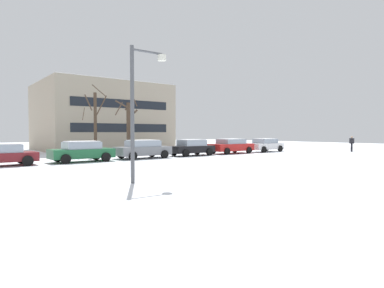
{
  "coord_description": "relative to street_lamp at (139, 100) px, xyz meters",
  "views": [
    {
      "loc": [
        -3.59,
        -14.54,
        2.06
      ],
      "look_at": [
        11.36,
        4.99,
        1.18
      ],
      "focal_mm": 30.55,
      "sensor_mm": 36.0,
      "label": 1
    }
  ],
  "objects": [
    {
      "name": "tree_far_left",
      "position": [
        6.42,
        13.85,
        -0.81
      ],
      "size": [
        2.09,
        2.54,
        5.45
      ],
      "color": "#423326",
      "rests_on": "ground"
    },
    {
      "name": "street_lamp",
      "position": [
        0.0,
        0.0,
        0.0
      ],
      "size": [
        1.67,
        0.36,
        5.53
      ],
      "color": "#4C4F54",
      "rests_on": "ground"
    },
    {
      "name": "parked_car_green",
      "position": [
        1.32,
        10.81,
        -2.64
      ],
      "size": [
        4.26,
        2.07,
        1.46
      ],
      "color": "#1E6038",
      "rests_on": "ground"
    },
    {
      "name": "tree_far_right",
      "position": [
        3.85,
        14.88,
        -0.44
      ],
      "size": [
        2.17,
        2.05,
        5.96
      ],
      "color": "#423326",
      "rests_on": "ground"
    },
    {
      "name": "parked_car_red",
      "position": [
        15.95,
        11.0,
        -2.64
      ],
      "size": [
        4.6,
        2.18,
        1.44
      ],
      "color": "red",
      "rests_on": "ground"
    },
    {
      "name": "parked_car_gray",
      "position": [
        6.2,
        10.92,
        -2.64
      ],
      "size": [
        4.33,
        2.19,
        1.47
      ],
      "color": "slate",
      "rests_on": "ground"
    },
    {
      "name": "parked_car_white",
      "position": [
        20.83,
        10.85,
        -2.66
      ],
      "size": [
        4.16,
        2.1,
        1.41
      ],
      "color": "white",
      "rests_on": "ground"
    },
    {
      "name": "road_surface",
      "position": [
        -2.79,
        5.78,
        -3.38
      ],
      "size": [
        80.0,
        8.27,
        0.0
      ],
      "color": "silver",
      "rests_on": "ground"
    },
    {
      "name": "building_far_right",
      "position": [
        8.71,
        25.7,
        0.45
      ],
      "size": [
        13.54,
        11.78,
        7.68
      ],
      "color": "#9E937F",
      "rests_on": "ground"
    },
    {
      "name": "parked_car_maroon",
      "position": [
        -3.56,
        10.92,
        -2.68
      ],
      "size": [
        3.94,
        2.14,
        1.37
      ],
      "color": "maroon",
      "rests_on": "ground"
    },
    {
      "name": "pedestrian_crossing",
      "position": [
        28.27,
        5.33,
        -2.42
      ],
      "size": [
        0.48,
        0.45,
        1.66
      ],
      "color": "black",
      "rests_on": "ground"
    },
    {
      "name": "parked_car_black",
      "position": [
        11.07,
        10.94,
        -2.65
      ],
      "size": [
        4.07,
        2.01,
        1.44
      ],
      "color": "black",
      "rests_on": "ground"
    },
    {
      "name": "ground_plane",
      "position": [
        -2.79,
        2.65,
        -3.39
      ],
      "size": [
        120.0,
        120.0,
        0.0
      ],
      "primitive_type": "plane",
      "color": "white"
    }
  ]
}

